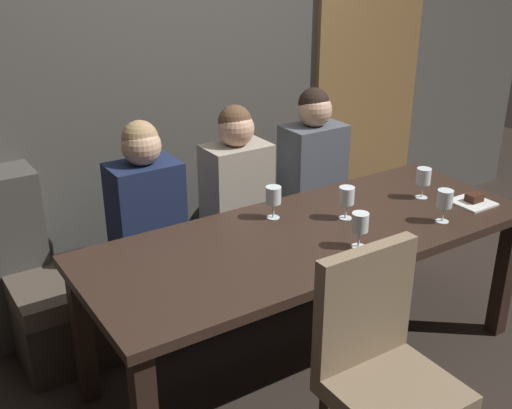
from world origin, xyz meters
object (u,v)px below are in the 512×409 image
at_px(dining_table, 313,248).
at_px(wine_glass_near_left, 360,224).
at_px(wine_glass_far_right, 445,200).
at_px(wine_glass_center_back, 273,197).
at_px(wine_glass_near_right, 346,197).
at_px(diner_bearded, 236,174).
at_px(chair_near_side, 381,360).
at_px(dessert_plate, 473,201).
at_px(diner_redhead, 145,195).
at_px(wine_glass_end_left, 423,178).
at_px(diner_far_end, 313,156).
at_px(banquette_bench, 237,266).

height_order(dining_table, wine_glass_near_left, wine_glass_near_left).
relative_size(wine_glass_far_right, wine_glass_center_back, 1.00).
xyz_separation_m(wine_glass_near_right, wine_glass_center_back, (-0.29, 0.20, -0.00)).
bearing_deg(diner_bearded, chair_near_side, -99.67).
distance_m(wine_glass_near_left, dessert_plate, 0.84).
xyz_separation_m(diner_redhead, wine_glass_end_left, (1.26, -0.71, 0.06)).
xyz_separation_m(wine_glass_far_right, wine_glass_center_back, (-0.66, 0.48, -0.00)).
distance_m(dining_table, diner_far_end, 0.90).
xyz_separation_m(chair_near_side, wine_glass_near_right, (0.45, 0.75, 0.29)).
distance_m(diner_bearded, wine_glass_end_left, 1.00).
xyz_separation_m(diner_bearded, wine_glass_center_back, (-0.08, -0.49, 0.05)).
height_order(dining_table, diner_redhead, diner_redhead).
relative_size(chair_near_side, diner_far_end, 1.28).
bearing_deg(dining_table, diner_bearded, 88.99).
xyz_separation_m(dining_table, banquette_bench, (0.00, 0.70, -0.42)).
bearing_deg(wine_glass_far_right, diner_far_end, 92.97).
bearing_deg(diner_redhead, wine_glass_center_back, -47.18).
height_order(diner_bearded, wine_glass_center_back, diner_bearded).
relative_size(wine_glass_near_left, wine_glass_end_left, 1.00).
distance_m(dining_table, wine_glass_near_left, 0.32).
xyz_separation_m(wine_glass_near_right, wine_glass_end_left, (0.51, -0.02, 0.00)).
height_order(diner_far_end, wine_glass_center_back, diner_far_end).
bearing_deg(diner_far_end, dessert_plate, -68.00).
xyz_separation_m(banquette_bench, wine_glass_center_back, (-0.07, -0.47, 0.62)).
bearing_deg(wine_glass_far_right, wine_glass_near_left, 177.94).
relative_size(dining_table, wine_glass_far_right, 13.41).
relative_size(wine_glass_far_right, wine_glass_end_left, 1.00).
distance_m(banquette_bench, dessert_plate, 1.37).
bearing_deg(wine_glass_far_right, diner_redhead, 138.93).
bearing_deg(diner_bearded, wine_glass_center_back, -99.90).
bearing_deg(dining_table, diner_far_end, 52.51).
bearing_deg(wine_glass_near_right, wine_glass_near_left, -119.53).
relative_size(wine_glass_end_left, dessert_plate, 0.86).
distance_m(diner_far_end, wine_glass_near_left, 1.05).
bearing_deg(dessert_plate, wine_glass_end_left, 130.14).
distance_m(dining_table, diner_bearded, 0.73).
height_order(diner_redhead, dessert_plate, diner_redhead).
xyz_separation_m(diner_redhead, wine_glass_far_right, (1.12, -0.98, 0.06)).
relative_size(diner_bearded, wine_glass_near_left, 4.51).
bearing_deg(diner_far_end, wine_glass_center_back, -142.10).
bearing_deg(wine_glass_near_left, diner_bearded, 93.53).
relative_size(dining_table, diner_far_end, 2.86).
height_order(diner_far_end, wine_glass_far_right, diner_far_end).
xyz_separation_m(diner_far_end, wine_glass_end_left, (0.19, -0.69, 0.04)).
distance_m(wine_glass_end_left, dessert_plate, 0.28).
bearing_deg(wine_glass_far_right, wine_glass_end_left, 62.08).
bearing_deg(diner_bearded, wine_glass_end_left, -44.17).
distance_m(chair_near_side, diner_bearded, 1.47).
distance_m(diner_bearded, wine_glass_near_right, 0.72).
bearing_deg(wine_glass_center_back, wine_glass_end_left, -14.89).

